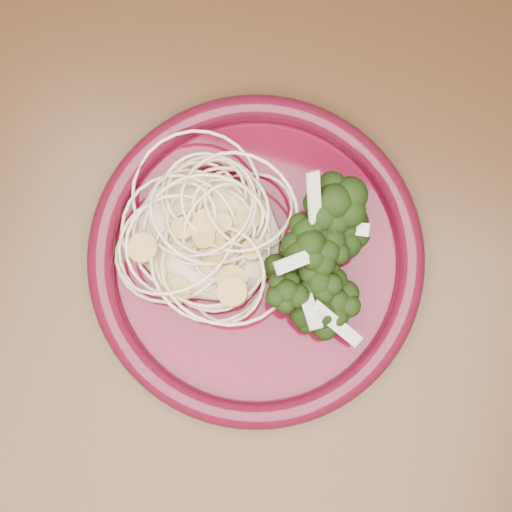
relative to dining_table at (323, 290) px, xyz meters
The scene contains 6 objects.
dining_table is the anchor object (origin of this frame).
dinner_plate 0.13m from the dining_table, behind, with size 0.33×0.33×0.02m.
spaghetti_pile 0.17m from the dining_table, behind, with size 0.13×0.11×0.03m, color beige.
scallop_cluster 0.19m from the dining_table, behind, with size 0.12×0.12×0.04m, color #BC9541, non-canonical shape.
broccoli_pile 0.13m from the dining_table, 145.70° to the right, with size 0.10×0.16×0.05m, color black.
onion_garnish 0.17m from the dining_table, 145.70° to the right, with size 0.07×0.10×0.06m, color beige, non-canonical shape.
Camera 1 is at (-0.05, -0.08, 1.36)m, focal length 50.00 mm.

